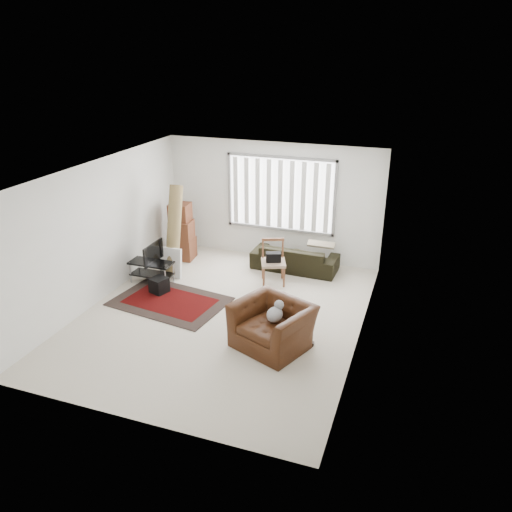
{
  "coord_description": "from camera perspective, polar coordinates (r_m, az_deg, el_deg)",
  "views": [
    {
      "loc": [
        3.28,
        -7.45,
        4.63
      ],
      "look_at": [
        0.47,
        0.52,
        1.05
      ],
      "focal_mm": 35.0,
      "sensor_mm": 36.0,
      "label": 1
    }
  ],
  "objects": [
    {
      "name": "room",
      "position": [
        9.06,
        -2.65,
        4.46
      ],
      "size": [
        6.0,
        6.02,
        2.71
      ],
      "color": "beige",
      "rests_on": "ground"
    },
    {
      "name": "armchair",
      "position": [
        8.24,
        1.9,
        -7.61
      ],
      "size": [
        1.48,
        1.39,
        0.87
      ],
      "rotation": [
        0.0,
        0.0,
        -0.39
      ],
      "color": "#3D1C0C",
      "rests_on": "ground"
    },
    {
      "name": "persian_rug",
      "position": [
        9.93,
        -9.81,
        -5.13
      ],
      "size": [
        2.32,
        1.71,
        0.02
      ],
      "color": "black",
      "rests_on": "ground"
    },
    {
      "name": "sofa",
      "position": [
        11.08,
        4.48,
        0.23
      ],
      "size": [
        1.92,
        0.87,
        0.73
      ],
      "primitive_type": "imported",
      "rotation": [
        0.0,
        0.0,
        3.11
      ],
      "color": "black",
      "rests_on": "ground"
    },
    {
      "name": "tv",
      "position": [
        10.54,
        -12.0,
        0.38
      ],
      "size": [
        0.1,
        0.74,
        0.43
      ],
      "primitive_type": "imported",
      "rotation": [
        0.0,
        0.0,
        1.57
      ],
      "color": "black",
      "rests_on": "tv_stand"
    },
    {
      "name": "side_chair",
      "position": [
        10.36,
        1.99,
        -0.49
      ],
      "size": [
        0.64,
        0.64,
        0.92
      ],
      "rotation": [
        0.0,
        0.0,
        0.37
      ],
      "color": "#8B715B",
      "rests_on": "ground"
    },
    {
      "name": "white_flatpack",
      "position": [
        10.86,
        -9.77,
        -0.74
      ],
      "size": [
        0.51,
        0.17,
        0.66
      ],
      "primitive_type": "cube",
      "rotation": [
        -0.14,
        0.0,
        0.02
      ],
      "color": "silver",
      "rests_on": "ground"
    },
    {
      "name": "tv_stand",
      "position": [
        10.67,
        -11.85,
        -1.31
      ],
      "size": [
        0.92,
        0.41,
        0.46
      ],
      "color": "black",
      "rests_on": "ground"
    },
    {
      "name": "subwoofer",
      "position": [
        10.25,
        -11.01,
        -3.28
      ],
      "size": [
        0.39,
        0.39,
        0.31
      ],
      "primitive_type": "cube",
      "rotation": [
        0.0,
        0.0,
        -0.32
      ],
      "color": "black",
      "rests_on": "persian_rug"
    },
    {
      "name": "moving_boxes",
      "position": [
        11.66,
        -8.49,
        2.57
      ],
      "size": [
        0.58,
        0.54,
        1.33
      ],
      "color": "brown",
      "rests_on": "ground"
    },
    {
      "name": "rolled_rug",
      "position": [
        10.87,
        -9.37,
        2.92
      ],
      "size": [
        0.39,
        0.91,
        1.92
      ],
      "primitive_type": "cylinder",
      "rotation": [
        -0.32,
        0.0,
        0.11
      ],
      "color": "olive",
      "rests_on": "ground"
    }
  ]
}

